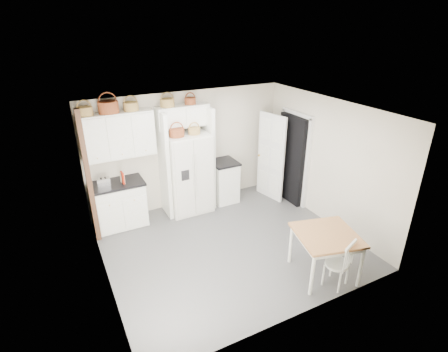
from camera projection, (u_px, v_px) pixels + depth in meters
floor at (229, 245)px, 6.72m from camera, size 4.50×4.50×0.00m
ceiling at (231, 111)px, 5.65m from camera, size 4.50×4.50×0.00m
wall_back at (188, 150)px, 7.81m from camera, size 4.50×0.00×4.50m
wall_left at (98, 213)px, 5.24m from camera, size 0.00×4.00×4.00m
wall_right at (327, 162)px, 7.13m from camera, size 0.00×4.00×4.00m
refrigerator at (188, 173)px, 7.63m from camera, size 0.92×0.74×1.79m
base_cab_left at (120, 205)px, 7.21m from camera, size 1.00×0.63×0.93m
base_cab_right at (223, 182)px, 8.21m from camera, size 0.54×0.65×0.95m
dining_table at (324, 254)px, 5.80m from camera, size 1.16×1.16×0.80m
windsor_chair at (337, 264)px, 5.55m from camera, size 0.51×0.49×0.83m
counter_left at (117, 184)px, 7.01m from camera, size 1.05×0.68×0.04m
counter_right at (223, 162)px, 8.01m from camera, size 0.58×0.69×0.04m
toaster at (104, 182)px, 6.82m from camera, size 0.25×0.16×0.17m
cookbook_red at (122, 178)px, 6.93m from camera, size 0.05×0.16×0.23m
cookbook_cream at (122, 178)px, 6.94m from camera, size 0.06×0.15×0.22m
basket_upper_a at (85, 111)px, 6.35m from camera, size 0.29×0.29×0.16m
basket_upper_b at (108, 107)px, 6.52m from camera, size 0.38×0.38×0.22m
basket_upper_c at (131, 106)px, 6.71m from camera, size 0.29×0.29×0.17m
basket_bridge_a at (167, 103)px, 7.01m from camera, size 0.29×0.29×0.16m
basket_bridge_b at (190, 101)px, 7.22m from camera, size 0.24×0.24×0.14m
basket_fridge_a at (177, 133)px, 7.05m from camera, size 0.31×0.31×0.16m
basket_fridge_b at (194, 131)px, 7.22m from camera, size 0.25×0.25×0.14m
upper_cabinet at (118, 135)px, 6.79m from camera, size 1.40×0.34×0.90m
bridge_cabinet at (182, 116)px, 7.27m from camera, size 1.12×0.34×0.45m
fridge_panel_left at (164, 166)px, 7.35m from camera, size 0.08×0.60×2.30m
fridge_panel_right at (208, 157)px, 7.77m from camera, size 0.08×0.60×2.30m
trim_post at (89, 179)px, 6.36m from camera, size 0.09×0.09×2.60m
doorway_void at (292, 159)px, 8.01m from camera, size 0.18×0.85×2.05m
door_slab at (271, 157)px, 8.13m from camera, size 0.21×0.79×2.05m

